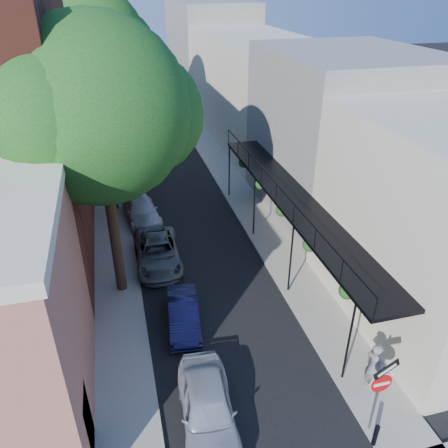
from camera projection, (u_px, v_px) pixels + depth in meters
road_surface at (155, 141)px, 37.18m from camera, size 6.00×64.00×0.01m
sidewalk_left at (107, 145)px, 36.28m from camera, size 2.00×64.00×0.12m
sidewalk_right at (201, 137)px, 38.03m from camera, size 2.00×64.00×0.12m
buildings_left at (24, 92)px, 31.68m from camera, size 10.10×59.10×12.00m
buildings_right at (259, 84)px, 36.55m from camera, size 9.80×55.00×10.00m
sign_post at (381, 386)px, 12.41m from camera, size 0.89×0.17×2.99m
bollard at (376, 435)px, 12.73m from camera, size 0.14×0.14×0.80m
oak_near at (110, 112)px, 15.94m from camera, size 7.48×6.80×11.42m
oak_mid at (106, 89)px, 23.05m from camera, size 6.60×6.00×10.20m
oak_far at (102, 43)px, 30.09m from camera, size 7.70×7.00×11.90m
parked_car_a at (207, 407)px, 13.35m from camera, size 1.96×4.23×1.40m
parked_car_b at (184, 314)px, 17.27m from camera, size 1.54×3.48×1.11m
parked_car_c at (158, 252)px, 21.02m from camera, size 2.26×4.58×1.25m
parked_car_d at (141, 210)px, 24.86m from camera, size 2.20×4.37×1.22m
parked_car_e at (131, 180)px, 28.56m from camera, size 1.61×3.64×1.22m
pedestrian at (374, 367)px, 14.21m from camera, size 0.58×0.78×1.95m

